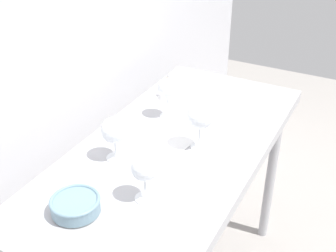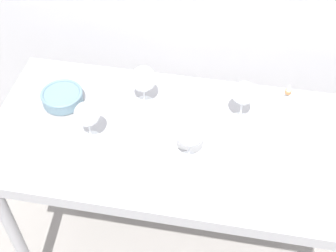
{
  "view_description": "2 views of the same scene",
  "coord_description": "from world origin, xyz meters",
  "px_view_note": "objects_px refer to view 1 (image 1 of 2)",
  "views": [
    {
      "loc": [
        -1.26,
        -0.65,
        1.83
      ],
      "look_at": [
        0.02,
        0.02,
        0.97
      ],
      "focal_mm": 47.29,
      "sensor_mm": 36.0,
      "label": 1
    },
    {
      "loc": [
        0.14,
        -1.09,
        2.14
      ],
      "look_at": [
        -0.05,
        -0.03,
        0.98
      ],
      "focal_mm": 49.78,
      "sensor_mm": 36.0,
      "label": 2
    }
  ],
  "objects_px": {
    "wine_glass_near_left": "(144,169)",
    "decanter_funnel": "(169,89)",
    "tasting_bowl": "(76,205)",
    "wine_glass_near_center": "(200,117)",
    "tasting_sheet_upper": "(159,138)",
    "wine_glass_far_right": "(168,89)",
    "wine_glass_far_left": "(114,131)"
  },
  "relations": [
    {
      "from": "wine_glass_near_left",
      "to": "decanter_funnel",
      "type": "bearing_deg",
      "value": 21.69
    },
    {
      "from": "wine_glass_far_right",
      "to": "wine_glass_near_center",
      "type": "distance_m",
      "value": 0.27
    },
    {
      "from": "wine_glass_near_center",
      "to": "decanter_funnel",
      "type": "distance_m",
      "value": 0.44
    },
    {
      "from": "tasting_sheet_upper",
      "to": "wine_glass_near_left",
      "type": "bearing_deg",
      "value": -148.98
    },
    {
      "from": "wine_glass_near_left",
      "to": "wine_glass_near_center",
      "type": "distance_m",
      "value": 0.35
    },
    {
      "from": "wine_glass_near_left",
      "to": "decanter_funnel",
      "type": "xyz_separation_m",
      "value": [
        0.67,
        0.27,
        -0.07
      ]
    },
    {
      "from": "wine_glass_near_center",
      "to": "tasting_sheet_upper",
      "type": "relative_size",
      "value": 0.75
    },
    {
      "from": "wine_glass_far_left",
      "to": "wine_glass_far_right",
      "type": "bearing_deg",
      "value": -3.87
    },
    {
      "from": "wine_glass_far_left",
      "to": "tasting_bowl",
      "type": "distance_m",
      "value": 0.32
    },
    {
      "from": "wine_glass_near_left",
      "to": "wine_glass_far_left",
      "type": "bearing_deg",
      "value": 55.24
    },
    {
      "from": "wine_glass_far_right",
      "to": "tasting_bowl",
      "type": "xyz_separation_m",
      "value": [
        -0.67,
        -0.03,
        -0.1
      ]
    },
    {
      "from": "wine_glass_near_center",
      "to": "wine_glass_far_left",
      "type": "bearing_deg",
      "value": 130.64
    },
    {
      "from": "wine_glass_far_left",
      "to": "tasting_bowl",
      "type": "xyz_separation_m",
      "value": [
        -0.3,
        -0.05,
        -0.09
      ]
    },
    {
      "from": "wine_glass_far_right",
      "to": "wine_glass_near_center",
      "type": "relative_size",
      "value": 0.94
    },
    {
      "from": "wine_glass_far_right",
      "to": "tasting_bowl",
      "type": "height_order",
      "value": "wine_glass_far_right"
    },
    {
      "from": "wine_glass_far_left",
      "to": "tasting_sheet_upper",
      "type": "bearing_deg",
      "value": -22.24
    },
    {
      "from": "wine_glass_near_center",
      "to": "tasting_bowl",
      "type": "relative_size",
      "value": 1.2
    },
    {
      "from": "wine_glass_far_right",
      "to": "wine_glass_near_left",
      "type": "xyz_separation_m",
      "value": [
        -0.51,
        -0.19,
        -0.01
      ]
    },
    {
      "from": "wine_glass_far_right",
      "to": "tasting_sheet_upper",
      "type": "distance_m",
      "value": 0.22
    },
    {
      "from": "tasting_bowl",
      "to": "wine_glass_near_left",
      "type": "bearing_deg",
      "value": -45.04
    },
    {
      "from": "wine_glass_far_right",
      "to": "decanter_funnel",
      "type": "xyz_separation_m",
      "value": [
        0.16,
        0.08,
        -0.08
      ]
    },
    {
      "from": "wine_glass_near_center",
      "to": "tasting_bowl",
      "type": "xyz_separation_m",
      "value": [
        -0.51,
        0.19,
        -0.1
      ]
    },
    {
      "from": "wine_glass_far_right",
      "to": "wine_glass_far_left",
      "type": "bearing_deg",
      "value": 176.13
    },
    {
      "from": "wine_glass_near_left",
      "to": "decanter_funnel",
      "type": "distance_m",
      "value": 0.72
    },
    {
      "from": "wine_glass_far_left",
      "to": "decanter_funnel",
      "type": "distance_m",
      "value": 0.53
    },
    {
      "from": "wine_glass_far_left",
      "to": "tasting_sheet_upper",
      "type": "height_order",
      "value": "wine_glass_far_left"
    },
    {
      "from": "wine_glass_near_center",
      "to": "tasting_sheet_upper",
      "type": "bearing_deg",
      "value": 95.67
    },
    {
      "from": "wine_glass_near_left",
      "to": "tasting_bowl",
      "type": "xyz_separation_m",
      "value": [
        -0.16,
        0.16,
        -0.09
      ]
    },
    {
      "from": "wine_glass_near_left",
      "to": "tasting_bowl",
      "type": "height_order",
      "value": "wine_glass_near_left"
    },
    {
      "from": "wine_glass_far_right",
      "to": "wine_glass_near_left",
      "type": "height_order",
      "value": "wine_glass_far_right"
    },
    {
      "from": "wine_glass_near_center",
      "to": "tasting_sheet_upper",
      "type": "height_order",
      "value": "wine_glass_near_center"
    },
    {
      "from": "wine_glass_far_right",
      "to": "tasting_bowl",
      "type": "relative_size",
      "value": 1.13
    }
  ]
}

